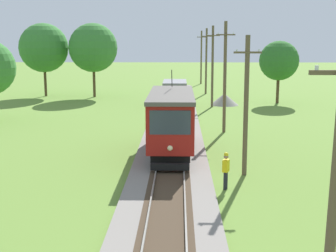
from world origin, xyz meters
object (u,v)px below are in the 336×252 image
at_px(tree_horizon, 279,61).
at_px(tree_left_far, 93,48).
at_px(utility_pole_horizon, 201,57).
at_px(track_worker, 226,169).
at_px(utility_pole_mid, 225,76).
at_px(utility_pole_near_tram, 246,105).
at_px(gravel_pile, 224,99).
at_px(tree_right_far, 44,48).
at_px(utility_pole_foreground, 335,193).
at_px(red_tram, 171,120).
at_px(utility_pole_far, 212,66).
at_px(freight_car, 175,91).
at_px(utility_pole_distant, 206,61).

bearing_deg(tree_horizon, tree_left_far, 166.61).
xyz_separation_m(utility_pole_horizon, track_worker, (-1.21, -51.49, -3.19)).
bearing_deg(utility_pole_mid, utility_pole_near_tram, -90.00).
distance_m(gravel_pile, tree_right_far, 22.98).
bearing_deg(utility_pole_foreground, tree_right_far, 113.06).
bearing_deg(tree_left_far, utility_pole_mid, -56.88).
xyz_separation_m(red_tram, utility_pole_far, (3.85, 20.58, 2.03)).
bearing_deg(freight_car, red_tram, -89.99).
height_order(utility_pole_horizon, tree_left_far, tree_left_far).
distance_m(track_worker, tree_right_far, 40.21).
bearing_deg(tree_right_far, freight_car, -27.43).
bearing_deg(utility_pole_foreground, utility_pole_horizon, 90.00).
distance_m(red_tram, utility_pole_distant, 32.08).
distance_m(utility_pole_near_tram, gravel_pile, 25.89).
relative_size(red_tram, tree_left_far, 0.97).
distance_m(freight_car, tree_horizon, 11.89).
height_order(red_tram, utility_pole_foreground, utility_pole_foreground).
relative_size(utility_pole_horizon, tree_left_far, 0.93).
height_order(utility_pole_far, utility_pole_distant, utility_pole_far).
height_order(utility_pole_far, track_worker, utility_pole_far).
height_order(utility_pole_near_tram, utility_pole_horizon, utility_pole_horizon).
height_order(utility_pole_foreground, utility_pole_far, utility_pole_far).
distance_m(tree_left_far, tree_right_far, 6.16).
bearing_deg(tree_left_far, utility_pole_far, -29.86).
bearing_deg(utility_pole_near_tram, tree_right_far, 121.05).
xyz_separation_m(freight_car, track_worker, (2.64, -27.08, -0.57)).
distance_m(utility_pole_distant, utility_pole_horizon, 13.47).
height_order(freight_car, tree_right_far, tree_right_far).
bearing_deg(utility_pole_foreground, tree_horizon, 79.79).
distance_m(utility_pole_distant, track_worker, 38.18).
bearing_deg(utility_pole_near_tram, tree_horizon, 74.88).
bearing_deg(gravel_pile, utility_pole_horizon, 93.49).
relative_size(red_tram, utility_pole_distant, 1.04).
xyz_separation_m(utility_pole_mid, gravel_pile, (1.42, 14.43, -3.60)).
xyz_separation_m(utility_pole_far, tree_right_far, (-19.77, 8.52, 1.63)).
xyz_separation_m(freight_car, tree_horizon, (11.20, 2.58, 3.05)).
bearing_deg(freight_car, utility_pole_distant, 70.62).
distance_m(red_tram, utility_pole_mid, 8.66).
bearing_deg(utility_pole_foreground, utility_pole_distant, 90.00).
height_order(utility_pole_distant, utility_pole_horizon, utility_pole_distant).
bearing_deg(tree_right_far, gravel_pile, -18.71).
bearing_deg(utility_pole_foreground, utility_pole_mid, 90.00).
xyz_separation_m(red_tram, utility_pole_mid, (3.85, 7.50, 2.01)).
bearing_deg(freight_car, utility_pole_near_tram, -81.10).
bearing_deg(gravel_pile, utility_pole_mid, -95.63).
distance_m(freight_car, utility_pole_near_tram, 24.98).
bearing_deg(freight_car, gravel_pile, 11.62).
height_order(freight_car, utility_pole_distant, utility_pole_distant).
relative_size(utility_pole_horizon, gravel_pile, 2.71).
bearing_deg(freight_car, utility_pole_horizon, 81.03).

